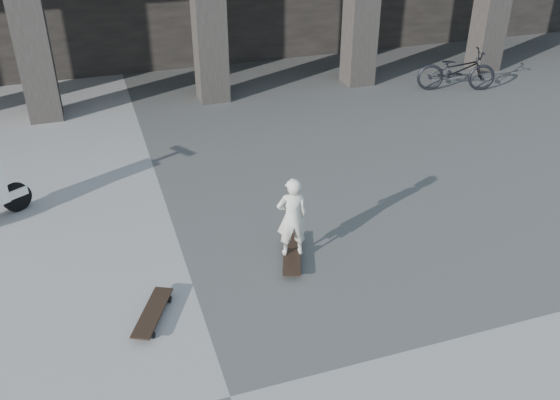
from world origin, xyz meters
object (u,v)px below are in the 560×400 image
object	(u,v)px
skateboard_spare	(153,313)
bicycle	(457,70)
child	(292,217)
longboard	(292,254)

from	to	relation	value
skateboard_spare	bicycle	world-z (taller)	bicycle
child	bicycle	xyz separation A→B (m)	(5.93, 5.25, -0.19)
bicycle	longboard	bearing A→B (deg)	150.00
bicycle	child	bearing A→B (deg)	150.00
skateboard_spare	bicycle	bearing A→B (deg)	-27.19
child	bicycle	size ratio (longest dim) A/B	0.62
longboard	child	bearing A→B (deg)	-70.74
skateboard_spare	bicycle	size ratio (longest dim) A/B	0.51
longboard	bicycle	size ratio (longest dim) A/B	0.56
longboard	child	distance (m)	0.59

